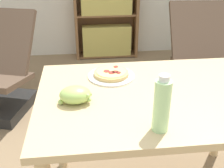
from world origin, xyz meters
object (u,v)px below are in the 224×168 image
object	(u,v)px
pizza_on_plate	(111,74)
drink_bottle	(162,105)
lounge_chair_far	(203,65)
grape_bunch	(75,95)

from	to	relation	value
pizza_on_plate	drink_bottle	xyz separation A→B (m)	(0.14, -0.51, 0.10)
lounge_chair_far	drink_bottle	bearing A→B (deg)	-116.17
grape_bunch	drink_bottle	world-z (taller)	drink_bottle
drink_bottle	lounge_chair_far	size ratio (longest dim) A/B	0.28
drink_bottle	lounge_chair_far	bearing A→B (deg)	60.37
pizza_on_plate	lounge_chair_far	xyz separation A→B (m)	(1.08, 1.15, -0.49)
pizza_on_plate	drink_bottle	world-z (taller)	drink_bottle
pizza_on_plate	lounge_chair_far	world-z (taller)	lounge_chair_far
pizza_on_plate	lounge_chair_far	bearing A→B (deg)	46.64
drink_bottle	lounge_chair_far	world-z (taller)	drink_bottle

